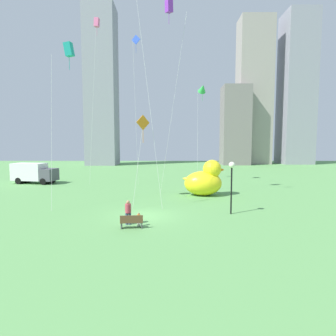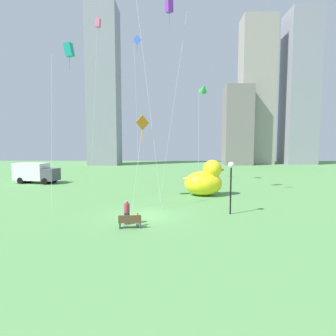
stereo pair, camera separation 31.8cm
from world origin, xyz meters
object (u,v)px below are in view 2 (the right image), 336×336
at_px(kite_blue, 137,50).
at_px(box_truck, 36,173).
at_px(giant_inflatable_duck, 205,180).
at_px(kite_orange, 142,125).
at_px(kite_purple, 169,8).
at_px(person_child, 137,219).
at_px(kite_pink, 98,25).
at_px(kite_teal, 69,51).
at_px(park_bench, 130,221).
at_px(kite_green, 204,88).
at_px(person_adult, 127,211).
at_px(lamppost, 231,173).

bearing_deg(kite_blue, box_truck, 177.67).
distance_m(giant_inflatable_duck, kite_orange, 10.02).
relative_size(kite_purple, kite_blue, 0.99).
xyz_separation_m(person_child, kite_pink, (-7.64, 19.89, 21.09)).
xyz_separation_m(giant_inflatable_duck, kite_orange, (-6.06, -5.84, 5.43)).
height_order(kite_pink, kite_teal, kite_pink).
bearing_deg(park_bench, box_truck, 129.06).
relative_size(kite_green, kite_orange, 1.77).
distance_m(giant_inflatable_duck, kite_purple, 17.77).
xyz_separation_m(person_child, kite_green, (6.77, 20.46, 12.74)).
xyz_separation_m(person_adult, box_truck, (-16.24, 19.57, 0.52)).
bearing_deg(kite_green, kite_teal, -132.74).
relative_size(person_child, kite_purple, 0.05).
distance_m(person_adult, kite_pink, 29.24).
bearing_deg(kite_teal, person_child, -42.84).
bearing_deg(giant_inflatable_duck, kite_teal, -158.51).
xyz_separation_m(person_adult, kite_purple, (2.83, 9.91, 18.05)).
xyz_separation_m(park_bench, kite_orange, (0.25, 5.61, 6.60)).
distance_m(kite_green, kite_orange, 17.94).
xyz_separation_m(person_child, kite_teal, (-6.54, 6.06, 12.96)).
distance_m(park_bench, box_truck, 26.35).
bearing_deg(kite_green, kite_purple, -114.85).
relative_size(park_bench, lamppost, 0.37).
bearing_deg(lamppost, kite_orange, 164.98).
bearing_deg(person_adult, kite_teal, 135.47).
bearing_deg(kite_pink, lamppost, -48.84).
height_order(lamppost, kite_blue, kite_blue).
bearing_deg(kite_purple, giant_inflatable_duck, 9.70).
height_order(giant_inflatable_duck, box_truck, giant_inflatable_duck).
distance_m(lamppost, kite_teal, 17.17).
xyz_separation_m(person_adult, kite_pink, (-6.88, 19.51, 20.68)).
bearing_deg(box_truck, kite_green, 1.23).
height_order(kite_pink, kite_blue, kite_pink).
relative_size(kite_teal, kite_orange, 1.78).
bearing_deg(person_child, kite_teal, 137.16).
height_order(giant_inflatable_duck, kite_orange, kite_orange).
height_order(person_adult, box_truck, box_truck).
bearing_deg(person_child, kite_green, 71.70).
distance_m(person_child, kite_blue, 26.25).
bearing_deg(kite_orange, person_child, -88.10).
bearing_deg(kite_purple, kite_orange, -113.29).
bearing_deg(kite_orange, park_bench, -92.52).
bearing_deg(kite_teal, giant_inflatable_duck, 21.49).
bearing_deg(person_adult, kite_purple, 74.07).
xyz_separation_m(park_bench, kite_green, (7.18, 20.96, 12.78)).
height_order(lamppost, kite_green, kite_green).
height_order(person_adult, person_child, person_adult).
bearing_deg(kite_purple, park_bench, -102.93).
height_order(park_bench, kite_teal, kite_teal).
relative_size(park_bench, kite_purple, 0.08).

